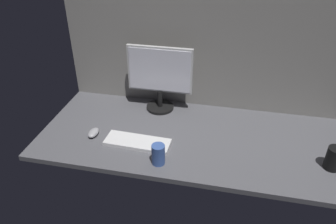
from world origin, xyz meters
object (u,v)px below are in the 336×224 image
at_px(monitor, 160,76).
at_px(mug_black_travel, 334,158).
at_px(mouse, 93,133).
at_px(keyboard, 138,142).
at_px(mug_ceramic_blue, 158,154).

xyz_separation_m(monitor, mug_black_travel, (0.99, -0.40, -0.17)).
distance_m(monitor, mouse, 0.54).
distance_m(monitor, keyboard, 0.47).
height_order(keyboard, mouse, mouse).
bearing_deg(keyboard, mug_black_travel, 2.88).
xyz_separation_m(monitor, mouse, (-0.31, -0.38, -0.22)).
relative_size(mug_ceramic_blue, mug_black_travel, 0.91).
distance_m(monitor, mug_ceramic_blue, 0.59).
distance_m(keyboard, mug_ceramic_blue, 0.21).
bearing_deg(mug_black_travel, mug_ceramic_blue, -170.33).
xyz_separation_m(mug_ceramic_blue, mug_black_travel, (0.88, 0.15, 0.01)).
xyz_separation_m(keyboard, mug_ceramic_blue, (0.15, -0.14, 0.05)).
relative_size(keyboard, mouse, 3.85).
xyz_separation_m(mouse, mug_black_travel, (1.31, -0.01, 0.05)).
bearing_deg(mug_black_travel, mouse, 179.50).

